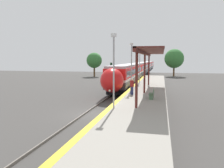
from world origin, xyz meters
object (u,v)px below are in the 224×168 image
train (143,68)px  lamppost_mid (131,64)px  person_waiting (132,86)px  lamppost_near (114,66)px  platform_bench (152,94)px  railway_signal (111,73)px  lamppost_far (140,63)px

train → lamppost_mid: (2.10, -40.37, 1.93)m
person_waiting → lamppost_near: 6.91m
train → platform_bench: size_ratio=59.05×
railway_signal → train: bearing=86.4°
platform_bench → person_waiting: person_waiting is taller
railway_signal → lamppost_mid: bearing=-62.4°
platform_bench → lamppost_mid: (-2.53, 4.53, 2.57)m
train → railway_signal: bearing=-93.6°
person_waiting → railway_signal: 11.48m
lamppost_near → lamppost_far: (0.00, 18.18, 0.00)m
train → person_waiting: train is taller
lamppost_near → lamppost_far: 18.18m
lamppost_near → lamppost_far: same height
train → lamppost_far: size_ratio=16.02×
lamppost_far → railway_signal: bearing=-164.7°
railway_signal → lamppost_far: lamppost_far is taller
lamppost_near → train: bearing=92.4°
platform_bench → lamppost_far: lamppost_far is taller
railway_signal → person_waiting: bearing=-66.4°
lamppost_near → railway_signal: bearing=103.7°
platform_bench → lamppost_mid: size_ratio=0.27×
railway_signal → lamppost_mid: lamppost_mid is taller
railway_signal → lamppost_far: (4.15, 1.14, 1.57)m
platform_bench → lamppost_far: (-2.53, 13.62, 2.57)m
person_waiting → railway_signal: (-4.58, 10.51, 0.63)m
platform_bench → person_waiting: 2.91m
train → lamppost_far: (2.10, -31.28, 1.93)m
train → lamppost_far: 31.41m
platform_bench → railway_signal: railway_signal is taller
person_waiting → railway_signal: size_ratio=0.40×
platform_bench → lamppost_near: (-2.53, -4.56, 2.57)m
train → lamppost_near: size_ratio=16.02×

